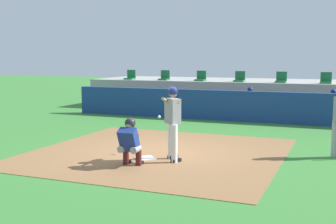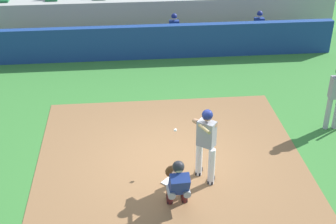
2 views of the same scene
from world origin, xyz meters
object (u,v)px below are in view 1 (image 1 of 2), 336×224
Objects in this scene: dugout_player_1 at (333,106)px; stadium_seat_2 at (201,78)px; dugout_player_0 at (249,102)px; stadium_seat_4 at (281,79)px; stadium_seat_1 at (164,77)px; stadium_seat_5 at (326,80)px; catcher_crouched at (130,140)px; stadium_seat_3 at (240,79)px; batter_at_plate at (173,119)px; home_plate at (145,158)px; stadium_seat_0 at (130,77)px.

stadium_seat_2 is (-5.94, 2.03, 0.86)m from dugout_player_1.
stadium_seat_4 reaches higher than dugout_player_0.
stadium_seat_1 is 1.00× the size of stadium_seat_5.
dugout_player_0 reaches higher than catcher_crouched.
stadium_seat_2 reaches higher than dugout_player_0.
stadium_seat_2 is at bearing 161.10° from dugout_player_1.
dugout_player_0 is 2.71× the size of stadium_seat_3.
dugout_player_0 is at bearing -144.31° from stadium_seat_5.
stadium_seat_5 is (3.02, 10.10, 0.50)m from batter_at_plate.
stadium_seat_3 reaches higher than catcher_crouched.
stadium_seat_3 reaches higher than batter_at_plate.
dugout_player_1 is at bearing -26.46° from stadium_seat_3.
batter_at_plate is at bearing -75.82° from stadium_seat_2.
dugout_player_1 is (3.39, 8.06, -0.36)m from batter_at_plate.
stadium_seat_1 is 7.43m from stadium_seat_5.
stadium_seat_5 is (7.43, 0.00, 0.00)m from stadium_seat_1.
stadium_seat_4 is at bearing 79.66° from home_plate.
home_plate is 0.34× the size of dugout_player_1.
catcher_crouched is 11.59m from stadium_seat_1.
stadium_seat_1 is at bearing 180.00° from stadium_seat_5.
stadium_seat_0 is at bearing 180.00° from stadium_seat_3.
batter_at_plate is at bearing -112.84° from dugout_player_1.
stadium_seat_0 reaches higher than catcher_crouched.
home_plate is 0.92× the size of stadium_seat_3.
stadium_seat_2 is at bearing 143.40° from dugout_player_0.
dugout_player_1 is 2.71× the size of stadium_seat_2.
batter_at_plate is 3.76× the size of stadium_seat_1.
stadium_seat_0 is (-5.55, 10.94, 0.93)m from catcher_crouched.
stadium_seat_3 is 1.86m from stadium_seat_4.
dugout_player_1 is 4.65m from stadium_seat_3.
stadium_seat_0 is 1.00× the size of stadium_seat_5.
stadium_seat_0 is at bearing 180.00° from stadium_seat_1.
stadium_seat_1 and stadium_seat_4 have the same top height.
stadium_seat_2 is at bearing 180.00° from stadium_seat_5.
stadium_seat_5 reaches higher than home_plate.
stadium_seat_1 and stadium_seat_3 have the same top height.
stadium_seat_3 is 1.00× the size of stadium_seat_5.
dugout_player_0 is 3.21m from dugout_player_1.
stadium_seat_4 is (1.16, 10.10, 0.50)m from batter_at_plate.
dugout_player_1 is 8.11m from stadium_seat_1.
stadium_seat_1 and stadium_seat_5 have the same top height.
stadium_seat_3 is at bearing 113.44° from dugout_player_0.
dugout_player_1 is 2.24m from stadium_seat_5.
stadium_seat_0 is at bearing 121.82° from batter_at_plate.
catcher_crouched is 3.80× the size of stadium_seat_1.
stadium_seat_1 is 5.57m from stadium_seat_4.
catcher_crouched is 3.80× the size of stadium_seat_3.
dugout_player_1 reaches higher than home_plate.
dugout_player_1 is 2.71× the size of stadium_seat_4.
stadium_seat_2 is (-1.84, 10.94, 0.93)m from catcher_crouched.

